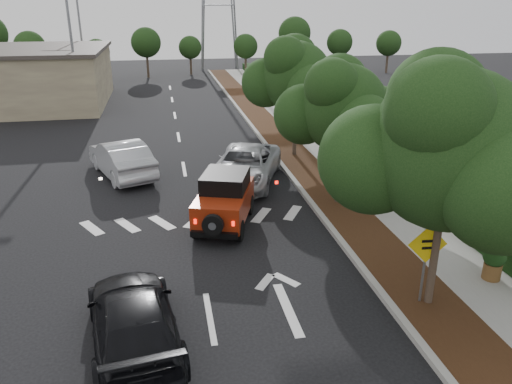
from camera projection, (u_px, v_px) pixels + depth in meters
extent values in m
plane|color=black|center=(210.00, 318.00, 12.40)|extent=(120.00, 120.00, 0.00)
cube|color=#9E9B93|center=(279.00, 162.00, 24.18)|extent=(0.20, 70.00, 0.15)
cube|color=black|center=(299.00, 161.00, 24.36)|extent=(1.80, 70.00, 0.12)
cube|color=gray|center=(336.00, 159.00, 24.69)|extent=(2.00, 70.00, 0.12)
cube|color=black|center=(364.00, 151.00, 24.81)|extent=(0.80, 70.00, 0.80)
cylinder|color=black|center=(212.00, 203.00, 18.53)|extent=(0.46, 0.76, 0.71)
cylinder|color=black|center=(249.00, 205.00, 18.35)|extent=(0.46, 0.76, 0.71)
cylinder|color=black|center=(197.00, 228.00, 16.46)|extent=(0.46, 0.76, 0.71)
cylinder|color=black|center=(239.00, 231.00, 16.28)|extent=(0.46, 0.76, 0.71)
cube|color=maroon|center=(224.00, 203.00, 17.23)|extent=(2.57, 3.64, 0.89)
cube|color=black|center=(225.00, 180.00, 17.22)|extent=(1.98, 2.19, 0.57)
cube|color=maroon|center=(231.00, 192.00, 18.42)|extent=(1.63, 1.32, 0.73)
cube|color=black|center=(214.00, 235.00, 15.78)|extent=(1.50, 0.64, 0.20)
cylinder|color=black|center=(213.00, 225.00, 15.52)|extent=(0.70, 0.40, 0.68)
cube|color=#FF190C|center=(195.00, 222.00, 15.76)|extent=(0.10, 0.06, 0.16)
cube|color=#FF190C|center=(233.00, 224.00, 15.61)|extent=(0.10, 0.06, 0.16)
imported|color=#ABAEB3|center=(245.00, 165.00, 21.44)|extent=(4.31, 5.99, 1.52)
imported|color=black|center=(133.00, 319.00, 11.19)|extent=(2.55, 4.92, 1.36)
imported|color=#B5B7BD|center=(121.00, 158.00, 22.26)|extent=(3.35, 5.22, 1.63)
imported|color=#AEB1B6|center=(27.00, 104.00, 34.44)|extent=(4.56, 3.03, 1.44)
cylinder|color=slate|center=(424.00, 267.00, 12.55)|extent=(0.07, 0.07, 1.97)
cube|color=yellow|center=(428.00, 244.00, 12.29)|extent=(1.01, 0.12, 1.01)
cube|color=black|center=(428.00, 241.00, 12.24)|extent=(0.32, 0.04, 0.07)
cube|color=black|center=(427.00, 248.00, 12.31)|extent=(0.28, 0.04, 0.07)
cylinder|color=brown|center=(492.00, 271.00, 13.85)|extent=(0.54, 0.54, 0.49)
sphere|color=black|center=(495.00, 256.00, 13.68)|extent=(0.62, 0.62, 0.62)
imported|color=black|center=(495.00, 254.00, 13.66)|extent=(0.56, 0.50, 0.58)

